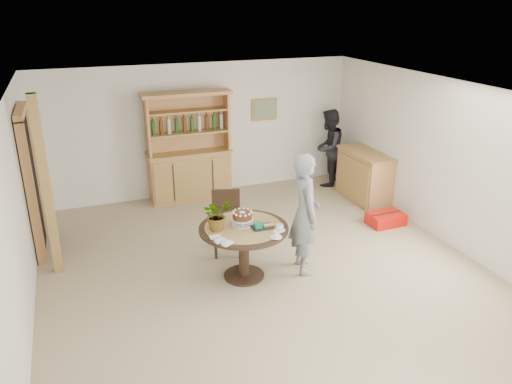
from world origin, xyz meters
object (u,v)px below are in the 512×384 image
object	(u,v)px
hutch	(189,164)
red_suitcase	(386,219)
adult_person	(328,148)
sideboard	(364,176)
dining_chair	(227,218)
dining_table	(244,237)
teen_boy	(305,214)

from	to	relation	value
hutch	red_suitcase	xyz separation A→B (m)	(2.80, -2.35, -0.59)
red_suitcase	adult_person	bearing A→B (deg)	88.84
hutch	adult_person	size ratio (longest dim) A/B	1.31
sideboard	red_suitcase	size ratio (longest dim) A/B	2.07
dining_chair	adult_person	world-z (taller)	adult_person
sideboard	adult_person	bearing A→B (deg)	103.84
dining_chair	hutch	bearing A→B (deg)	104.35
hutch	dining_chair	distance (m)	2.28
dining_chair	red_suitcase	xyz separation A→B (m)	(2.79, -0.08, -0.43)
dining_chair	dining_table	bearing A→B (deg)	-77.19
adult_person	red_suitcase	xyz separation A→B (m)	(0.00, -2.09, -0.68)
red_suitcase	dining_chair	bearing A→B (deg)	177.21
hutch	red_suitcase	distance (m)	3.70
sideboard	adult_person	distance (m)	1.06
dining_table	teen_boy	xyz separation A→B (m)	(0.85, -0.10, 0.25)
dining_table	dining_chair	bearing A→B (deg)	88.65
hutch	adult_person	world-z (taller)	hutch
adult_person	teen_boy	bearing A→B (deg)	18.62
teen_boy	sideboard	bearing A→B (deg)	-38.11
sideboard	dining_table	distance (m)	3.58
teen_boy	red_suitcase	world-z (taller)	teen_boy
dining_chair	red_suitcase	size ratio (longest dim) A/B	1.55
hutch	teen_boy	world-z (taller)	hutch
dining_table	teen_boy	world-z (taller)	teen_boy
dining_table	adult_person	world-z (taller)	adult_person
dining_table	red_suitcase	size ratio (longest dim) A/B	1.97
hutch	red_suitcase	bearing A→B (deg)	-39.99
sideboard	dining_table	xyz separation A→B (m)	(-3.05, -1.86, 0.13)
hutch	dining_table	distance (m)	3.10
adult_person	red_suitcase	world-z (taller)	adult_person
dining_table	dining_chair	world-z (taller)	dining_chair
hutch	red_suitcase	size ratio (longest dim) A/B	3.35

